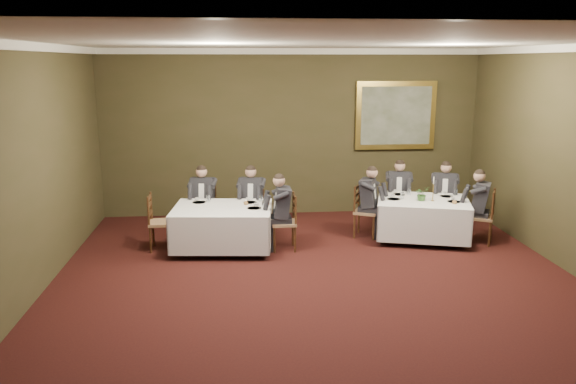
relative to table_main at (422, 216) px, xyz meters
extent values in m
plane|color=black|center=(-2.23, -2.89, -0.45)|extent=(10.00, 10.00, 0.00)
cube|color=silver|center=(-2.23, -2.89, 3.05)|extent=(8.00, 10.00, 0.10)
cube|color=#35321A|center=(-2.23, 2.11, 1.30)|extent=(8.00, 0.10, 3.50)
cube|color=#35321A|center=(-6.23, -2.89, 1.30)|extent=(0.10, 10.00, 3.50)
cube|color=white|center=(-2.23, 2.06, 2.99)|extent=(8.00, 0.10, 0.12)
cube|color=black|center=(0.00, 0.00, 0.28)|extent=(1.83, 1.56, 0.04)
cube|color=white|center=(0.00, 0.00, 0.31)|extent=(1.91, 1.64, 0.02)
cube|color=white|center=(0.00, 0.00, -0.02)|extent=(1.93, 1.66, 0.65)
cube|color=black|center=(-3.67, -0.21, 0.28)|extent=(1.74, 1.37, 0.04)
cube|color=white|center=(-3.67, -0.21, 0.31)|extent=(1.81, 1.44, 0.02)
cube|color=white|center=(-3.67, -0.21, -0.02)|extent=(1.83, 1.46, 0.65)
cube|color=olive|center=(-0.20, 0.92, 0.04)|extent=(0.52, 0.51, 0.05)
cube|color=black|center=(-0.16, 1.11, 0.28)|extent=(0.38, 0.11, 0.54)
cube|color=black|center=(-0.20, 0.92, 0.41)|extent=(0.48, 0.40, 0.55)
sphere|color=tan|center=(-0.20, 0.92, 0.79)|extent=(0.25, 0.25, 0.21)
cube|color=olive|center=(0.65, 0.68, 0.04)|extent=(0.55, 0.54, 0.05)
cube|color=black|center=(0.71, 0.87, 0.28)|extent=(0.37, 0.15, 0.54)
cube|color=black|center=(0.65, 0.68, 0.41)|extent=(0.50, 0.42, 0.55)
sphere|color=tan|center=(0.65, 0.68, 0.79)|extent=(0.26, 0.26, 0.21)
cube|color=olive|center=(-0.99, 0.28, 0.04)|extent=(0.57, 0.58, 0.05)
cube|color=black|center=(-1.17, 0.36, 0.28)|extent=(0.19, 0.36, 0.54)
cube|color=black|center=(-0.99, 0.28, 0.41)|extent=(0.46, 0.51, 0.55)
sphere|color=tan|center=(-0.99, 0.28, 0.79)|extent=(0.28, 0.28, 0.21)
cube|color=olive|center=(0.99, -0.28, 0.04)|extent=(0.58, 0.59, 0.05)
cube|color=black|center=(1.16, -0.37, 0.28)|extent=(0.21, 0.35, 0.54)
cube|color=black|center=(0.99, -0.28, 0.41)|extent=(0.47, 0.52, 0.55)
sphere|color=tan|center=(0.99, -0.28, 0.79)|extent=(0.28, 0.28, 0.21)
cube|color=olive|center=(-4.05, 0.69, 0.04)|extent=(0.50, 0.49, 0.05)
cube|color=black|center=(-4.02, 0.88, 0.28)|extent=(0.38, 0.09, 0.54)
cube|color=black|center=(-4.05, 0.69, 0.41)|extent=(0.47, 0.38, 0.55)
sphere|color=tan|center=(-4.05, 0.69, 0.79)|extent=(0.24, 0.24, 0.21)
cube|color=olive|center=(-3.13, 0.61, 0.04)|extent=(0.51, 0.50, 0.05)
cube|color=black|center=(-3.10, 0.79, 0.28)|extent=(0.38, 0.10, 0.54)
cube|color=black|center=(-3.13, 0.61, 0.41)|extent=(0.47, 0.39, 0.55)
sphere|color=tan|center=(-3.13, 0.61, 0.79)|extent=(0.25, 0.25, 0.21)
cube|color=olive|center=(-2.61, -0.31, 0.04)|extent=(0.42, 0.44, 0.05)
cube|color=black|center=(-2.42, -0.31, 0.28)|extent=(0.03, 0.38, 0.54)
cube|color=black|center=(-2.61, -0.31, 0.41)|extent=(0.31, 0.42, 0.55)
sphere|color=tan|center=(-2.61, -0.31, 0.79)|extent=(0.21, 0.21, 0.21)
cube|color=olive|center=(-4.74, -0.11, 0.04)|extent=(0.43, 0.45, 0.05)
cube|color=black|center=(-4.93, -0.12, 0.28)|extent=(0.04, 0.38, 0.54)
imported|color=#2D5926|center=(-0.06, -0.05, 0.45)|extent=(0.31, 0.30, 0.28)
cylinder|color=#BA8F38|center=(0.14, -0.10, 0.33)|extent=(0.07, 0.07, 0.02)
cylinder|color=#BA8F38|center=(0.14, -0.10, 0.49)|extent=(0.02, 0.02, 0.31)
cylinder|color=white|center=(0.14, -0.10, 0.71)|extent=(0.02, 0.02, 0.13)
cylinder|color=white|center=(-0.33, 0.45, 0.32)|extent=(0.25, 0.25, 0.01)
cylinder|color=white|center=(-0.33, 0.60, 0.35)|extent=(0.08, 0.08, 0.05)
cylinder|color=white|center=(-0.16, 0.45, 0.39)|extent=(0.06, 0.06, 0.14)
cylinder|color=white|center=(-4.10, 0.19, 0.32)|extent=(0.25, 0.25, 0.01)
cylinder|color=white|center=(-4.10, 0.34, 0.35)|extent=(0.08, 0.08, 0.05)
cylinder|color=white|center=(-3.93, 0.19, 0.39)|extent=(0.06, 0.06, 0.14)
cube|color=gold|center=(0.00, 2.05, 1.66)|extent=(1.73, 0.08, 1.45)
cube|color=#464E34|center=(0.00, 2.00, 1.66)|extent=(1.51, 0.01, 1.23)
camera|label=1|loc=(-3.41, -9.72, 2.80)|focal=35.00mm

